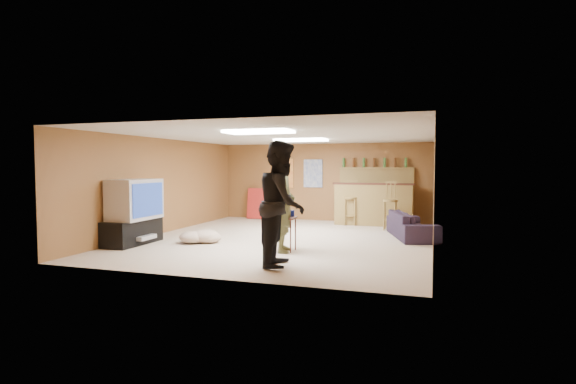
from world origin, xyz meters
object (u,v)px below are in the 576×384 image
(sofa, at_px, (412,225))
(tv_body, at_px, (135,199))
(person_black, at_px, (282,203))
(tray_table, at_px, (283,234))
(person_olive, at_px, (284,204))
(bar_counter, at_px, (374,204))

(sofa, bearing_deg, tv_body, 99.93)
(person_black, bearing_deg, tray_table, 9.33)
(person_olive, distance_m, tray_table, 0.56)
(sofa, distance_m, tray_table, 3.18)
(tv_body, distance_m, sofa, 5.84)
(tv_body, distance_m, bar_counter, 6.09)
(person_olive, xyz_separation_m, sofa, (2.15, 2.38, -0.59))
(tv_body, xyz_separation_m, person_olive, (3.06, 0.18, -0.03))
(person_olive, height_order, tray_table, person_olive)
(person_olive, height_order, sofa, person_olive)
(tv_body, xyz_separation_m, tray_table, (3.01, 0.26, -0.59))
(bar_counter, bearing_deg, tray_table, -105.16)
(person_black, relative_size, tray_table, 3.11)
(person_olive, bearing_deg, sofa, -56.69)
(sofa, bearing_deg, bar_counter, 13.09)
(person_olive, height_order, person_black, person_black)
(tray_table, bearing_deg, person_olive, -59.71)
(bar_counter, bearing_deg, sofa, -60.64)
(bar_counter, bearing_deg, tv_body, -133.00)
(sofa, height_order, tray_table, tray_table)
(person_olive, bearing_deg, tv_body, 78.77)
(person_olive, distance_m, person_black, 1.13)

